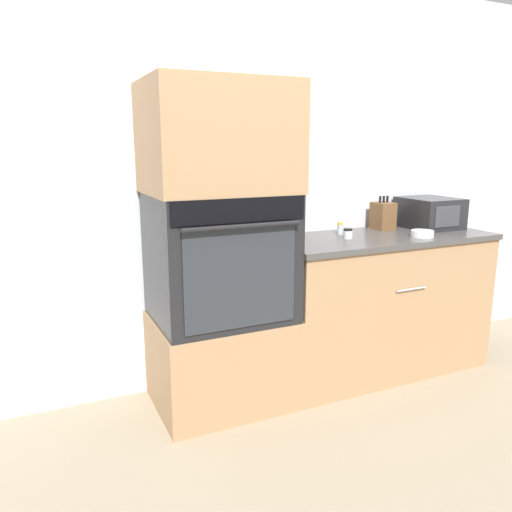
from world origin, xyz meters
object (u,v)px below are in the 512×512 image
at_px(knife_block, 383,216).
at_px(condiment_jar_mid, 340,228).
at_px(condiment_jar_near, 348,233).
at_px(wall_oven, 220,257).
at_px(microwave, 429,213).
at_px(bowl, 422,234).

xyz_separation_m(knife_block, condiment_jar_mid, (-0.38, -0.04, -0.06)).
distance_m(knife_block, condiment_jar_near, 0.46).
xyz_separation_m(wall_oven, condiment_jar_mid, (0.89, 0.14, 0.08)).
xyz_separation_m(microwave, condiment_jar_mid, (-0.71, 0.04, -0.07)).
xyz_separation_m(microwave, condiment_jar_near, (-0.76, -0.11, -0.07)).
height_order(bowl, condiment_jar_near, condiment_jar_near).
bearing_deg(knife_block, microwave, -13.65).
bearing_deg(condiment_jar_near, bowl, -17.99).
relative_size(microwave, bowl, 2.70).
bearing_deg(knife_block, bowl, -82.81).
relative_size(wall_oven, condiment_jar_mid, 9.53).
height_order(wall_oven, knife_block, wall_oven).
relative_size(condiment_jar_near, condiment_jar_mid, 0.81).
relative_size(microwave, condiment_jar_mid, 4.85).
bearing_deg(knife_block, wall_oven, -171.83).
bearing_deg(knife_block, condiment_jar_near, -155.51).
bearing_deg(bowl, knife_block, 97.19).
bearing_deg(condiment_jar_near, microwave, 8.17).
bearing_deg(bowl, microwave, 41.21).
height_order(wall_oven, condiment_jar_mid, wall_oven).
xyz_separation_m(knife_block, condiment_jar_near, (-0.42, -0.19, -0.06)).
xyz_separation_m(condiment_jar_near, condiment_jar_mid, (0.04, 0.15, 0.01)).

